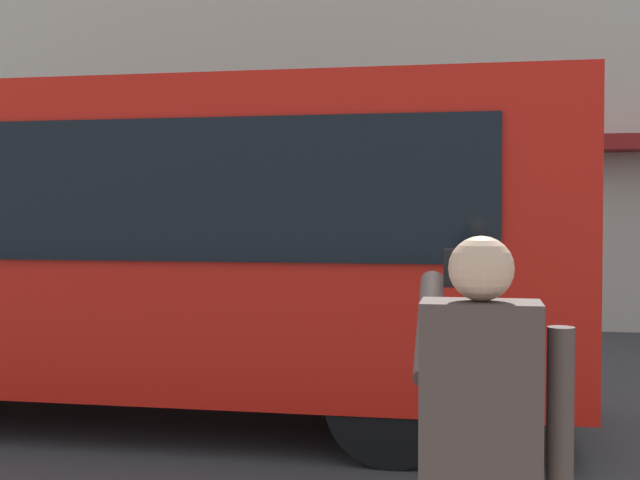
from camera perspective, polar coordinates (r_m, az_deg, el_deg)
The scene contains 3 objects.
ground_plane at distance 7.85m, azimuth 11.13°, elevation -12.35°, with size 60.00×60.00×0.00m, color #38383A.
red_bus at distance 8.23m, azimuth -15.69°, elevation 0.13°, with size 9.05×2.54×3.08m.
pedestrian_photographer at distance 2.96m, azimuth 10.94°, elevation -13.58°, with size 0.53×0.52×1.70m.
Camera 1 is at (0.09, 7.61, 1.93)m, focal length 46.94 mm.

